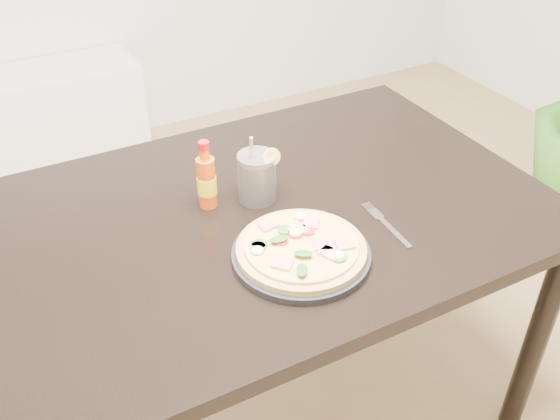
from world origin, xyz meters
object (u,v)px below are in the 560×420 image
plate (301,255)px  pizza (301,247)px  hot_sauce_bottle (207,181)px  dining_table (257,239)px  cola_cup (257,178)px  fork (385,223)px

plate → pizza: (0.00, 0.00, 0.02)m
hot_sauce_bottle → dining_table: bearing=-41.3°
pizza → hot_sauce_bottle: bearing=109.8°
pizza → cola_cup: 0.25m
dining_table → pizza: pizza is taller
hot_sauce_bottle → fork: hot_sauce_bottle is taller
dining_table → pizza: bearing=-87.2°
dining_table → plate: size_ratio=4.67×
fork → cola_cup: bearing=134.8°
dining_table → fork: bearing=-37.7°
plate → cola_cup: size_ratio=1.65×
dining_table → pizza: (0.01, -0.20, 0.11)m
dining_table → hot_sauce_bottle: (-0.09, 0.08, 0.15)m
pizza → hot_sauce_bottle: 0.30m
pizza → fork: (0.23, 0.01, -0.02)m
pizza → hot_sauce_bottle: hot_sauce_bottle is taller
pizza → fork: size_ratio=1.48×
cola_cup → fork: 0.32m
plate → fork: plate is taller
dining_table → hot_sauce_bottle: size_ratio=8.04×
pizza → hot_sauce_bottle: size_ratio=1.61×
plate → pizza: 0.02m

